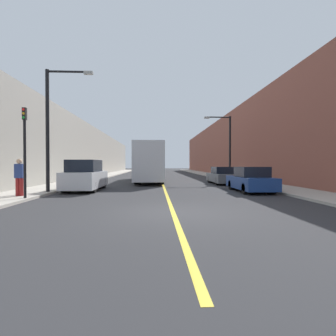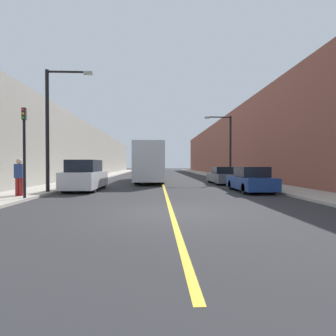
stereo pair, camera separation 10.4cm
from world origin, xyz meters
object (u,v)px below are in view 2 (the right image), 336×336
street_lamp_right (228,143)px  traffic_light (24,149)px  car_right_near (250,180)px  pedestrian (19,177)px  bus (150,162)px  car_right_mid (223,176)px  street_lamp_left (52,122)px  parked_suv_left (85,176)px

street_lamp_right → traffic_light: 18.40m
car_right_near → pedestrian: (-12.41, -2.54, 0.38)m
bus → street_lamp_right: (7.52, -0.45, 1.90)m
street_lamp_right → car_right_mid: bearing=-112.1°
bus → street_lamp_left: (-5.27, -10.67, 2.21)m
car_right_near → bus: bearing=122.1°
car_right_near → pedestrian: pedestrian is taller
car_right_mid → traffic_light: (-11.64, -9.79, 1.71)m
traffic_light → pedestrian: (-0.68, 0.86, -1.30)m
pedestrian → car_right_mid: bearing=35.9°
parked_suv_left → pedestrian: bearing=-120.5°
parked_suv_left → car_right_mid: parked_suv_left is taller
car_right_mid → pedestrian: bearing=-144.1°
bus → pedestrian: size_ratio=6.92×
car_right_mid → pedestrian: 15.22m
street_lamp_left → street_lamp_right: bearing=38.6°
car_right_mid → street_lamp_right: street_lamp_right is taller
car_right_mid → traffic_light: 15.30m
bus → pedestrian: bearing=-115.9°
car_right_mid → parked_suv_left: bearing=-152.8°
car_right_near → street_lamp_left: 12.08m
car_right_mid → street_lamp_left: (-11.49, -7.01, 3.41)m
car_right_mid → street_lamp_right: bearing=67.9°
street_lamp_left → bus: bearing=63.7°
car_right_near → traffic_light: size_ratio=1.06×
car_right_near → street_lamp_right: street_lamp_right is taller
car_right_near → traffic_light: bearing=-163.8°
parked_suv_left → traffic_light: size_ratio=1.15×
car_right_near → car_right_mid: size_ratio=0.91×
bus → street_lamp_right: bearing=-3.4°
car_right_near → street_lamp_right: size_ratio=0.70×
bus → traffic_light: (-5.42, -13.46, 0.51)m
bus → street_lamp_right: street_lamp_right is taller
street_lamp_left → traffic_light: 3.27m
parked_suv_left → street_lamp_right: (11.43, 8.43, 2.86)m
bus → street_lamp_left: size_ratio=1.84×
parked_suv_left → street_lamp_left: bearing=-127.1°
bus → street_lamp_right: 7.77m
bus → street_lamp_left: street_lamp_left is taller
car_right_mid → traffic_light: size_ratio=1.16×
car_right_near → street_lamp_left: street_lamp_left is taller
parked_suv_left → traffic_light: bearing=-108.3°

